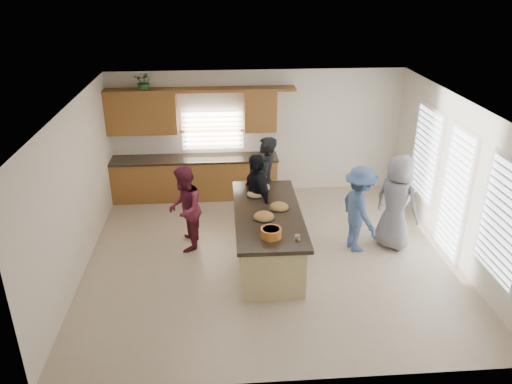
{
  "coord_description": "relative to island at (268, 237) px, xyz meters",
  "views": [
    {
      "loc": [
        -0.84,
        -7.73,
        4.79
      ],
      "look_at": [
        -0.23,
        0.31,
        1.15
      ],
      "focal_mm": 35.0,
      "sensor_mm": 36.0,
      "label": 1
    }
  ],
  "objects": [
    {
      "name": "woman_left_back",
      "position": [
        0.08,
        1.34,
        0.47
      ],
      "size": [
        0.57,
        0.75,
        1.85
      ],
      "primitive_type": "imported",
      "rotation": [
        0.0,
        0.0,
        -1.77
      ],
      "color": "black",
      "rests_on": "ground"
    },
    {
      "name": "floor",
      "position": [
        0.06,
        0.08,
        -0.45
      ],
      "size": [
        6.5,
        6.5,
        0.0
      ],
      "primitive_type": "plane",
      "color": "#BEAA8D",
      "rests_on": "ground"
    },
    {
      "name": "back_cabinetry",
      "position": [
        -1.41,
        2.81,
        0.46
      ],
      "size": [
        4.08,
        0.66,
        2.46
      ],
      "color": "brown",
      "rests_on": "ground"
    },
    {
      "name": "woman_left_front",
      "position": [
        -0.14,
        0.74,
        0.42
      ],
      "size": [
        0.73,
        1.1,
        1.74
      ],
      "primitive_type": "imported",
      "rotation": [
        0.0,
        0.0,
        -1.24
      ],
      "color": "black",
      "rests_on": "ground"
    },
    {
      "name": "clear_cup",
      "position": [
        0.36,
        -1.03,
        0.54
      ],
      "size": [
        0.09,
        0.09,
        0.09
      ],
      "primitive_type": "cylinder",
      "color": "white",
      "rests_on": "island"
    },
    {
      "name": "woman_left_mid",
      "position": [
        -1.46,
        0.51,
        0.35
      ],
      "size": [
        0.63,
        0.8,
        1.6
      ],
      "primitive_type": "imported",
      "rotation": [
        0.0,
        0.0,
        -1.6
      ],
      "color": "maroon",
      "rests_on": "ground"
    },
    {
      "name": "platter_mid",
      "position": [
        0.21,
        0.1,
        0.52
      ],
      "size": [
        0.36,
        0.36,
        0.15
      ],
      "color": "black",
      "rests_on": "island"
    },
    {
      "name": "salad_bowl",
      "position": [
        -0.04,
        -0.9,
        0.58
      ],
      "size": [
        0.32,
        0.32,
        0.15
      ],
      "color": "#CA6724",
      "rests_on": "island"
    },
    {
      "name": "potted_plant",
      "position": [
        -2.32,
        2.9,
        2.16
      ],
      "size": [
        0.49,
        0.46,
        0.43
      ],
      "primitive_type": "imported",
      "rotation": [
        0.0,
        0.0,
        -0.41
      ],
      "color": "#2D6C2B",
      "rests_on": "back_cabinetry"
    },
    {
      "name": "plate_stack",
      "position": [
        0.02,
        0.97,
        0.53
      ],
      "size": [
        0.22,
        0.22,
        0.06
      ],
      "primitive_type": "cylinder",
      "color": "#A17CB5",
      "rests_on": "island"
    },
    {
      "name": "platter_back",
      "position": [
        -0.16,
        0.67,
        0.52
      ],
      "size": [
        0.35,
        0.35,
        0.14
      ],
      "color": "black",
      "rests_on": "island"
    },
    {
      "name": "flower_vase",
      "position": [
        0.05,
        1.25,
        0.74
      ],
      "size": [
        0.14,
        0.14,
        0.44
      ],
      "color": "silver",
      "rests_on": "island"
    },
    {
      "name": "woman_right_back",
      "position": [
        1.68,
        0.23,
        0.36
      ],
      "size": [
        0.81,
        1.15,
        1.63
      ],
      "primitive_type": "imported",
      "rotation": [
        0.0,
        0.0,
        1.78
      ],
      "color": "#39527E",
      "rests_on": "ground"
    },
    {
      "name": "right_wall_glazing",
      "position": [
        3.28,
        -0.06,
        0.89
      ],
      "size": [
        0.06,
        4.0,
        2.25
      ],
      "color": "white",
      "rests_on": "ground"
    },
    {
      "name": "woman_right_front",
      "position": [
        2.38,
        0.29,
        0.45
      ],
      "size": [
        0.99,
        1.05,
        1.8
      ],
      "primitive_type": "imported",
      "rotation": [
        0.0,
        0.0,
        2.22
      ],
      "color": "slate",
      "rests_on": "ground"
    },
    {
      "name": "platter_front",
      "position": [
        -0.09,
        -0.25,
        0.52
      ],
      "size": [
        0.38,
        0.38,
        0.15
      ],
      "color": "black",
      "rests_on": "island"
    },
    {
      "name": "island",
      "position": [
        0.0,
        0.0,
        0.0
      ],
      "size": [
        1.18,
        2.71,
        0.95
      ],
      "rotation": [
        0.0,
        0.0,
        -0.01
      ],
      "color": "tan",
      "rests_on": "ground"
    },
    {
      "name": "room_shell",
      "position": [
        0.06,
        0.08,
        1.45
      ],
      "size": [
        6.52,
        6.02,
        2.81
      ],
      "color": "silver",
      "rests_on": "ground"
    }
  ]
}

